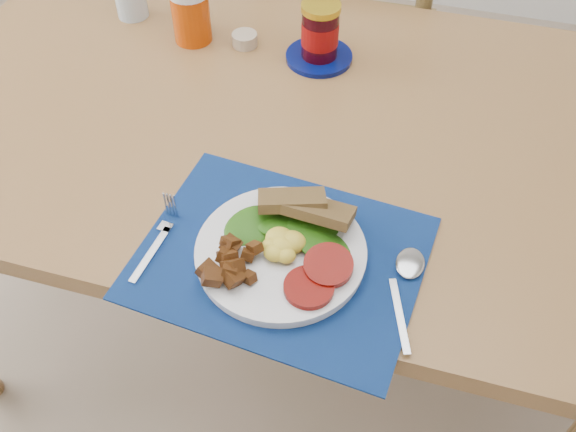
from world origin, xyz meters
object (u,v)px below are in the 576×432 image
at_px(juice_glass, 191,16).
at_px(jam_on_saucer, 320,36).
at_px(breakfast_plate, 277,250).
at_px(chair_far, 348,12).

relative_size(juice_glass, jam_on_saucer, 0.80).
xyz_separation_m(breakfast_plate, jam_on_saucer, (-0.07, 0.53, 0.03)).
distance_m(breakfast_plate, juice_glass, 0.62).
bearing_deg(chair_far, jam_on_saucer, 91.67).
distance_m(chair_far, breakfast_plate, 0.97).
bearing_deg(breakfast_plate, jam_on_saucer, 87.57).
bearing_deg(juice_glass, jam_on_saucer, 0.83).
height_order(juice_glass, jam_on_saucer, jam_on_saucer).
height_order(breakfast_plate, jam_on_saucer, jam_on_saucer).
distance_m(chair_far, juice_glass, 0.53).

